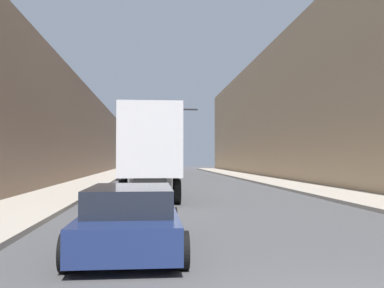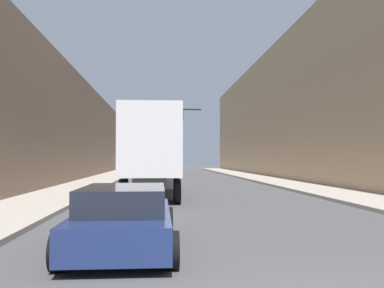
# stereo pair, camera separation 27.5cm
# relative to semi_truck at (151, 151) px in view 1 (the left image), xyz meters

# --- Properties ---
(sidewalk_right) EXTENTS (3.16, 80.00, 0.15)m
(sidewalk_right) POSITION_rel_semi_truck_xyz_m (9.32, 11.84, -2.16)
(sidewalk_right) COLOR #B2A899
(sidewalk_right) RESTS_ON ground
(sidewalk_left) EXTENTS (3.16, 80.00, 0.15)m
(sidewalk_left) POSITION_rel_semi_truck_xyz_m (-4.50, 11.84, -2.16)
(sidewalk_left) COLOR #B2A899
(sidewalk_left) RESTS_ON ground
(building_right) EXTENTS (6.00, 80.00, 12.48)m
(building_right) POSITION_rel_semi_truck_xyz_m (13.90, 11.84, 4.01)
(building_right) COLOR tan
(building_right) RESTS_ON ground
(building_left) EXTENTS (6.00, 80.00, 8.69)m
(building_left) POSITION_rel_semi_truck_xyz_m (-9.08, 11.84, 2.11)
(building_left) COLOR #846B56
(building_left) RESTS_ON ground
(semi_truck) EXTENTS (2.53, 12.27, 4.06)m
(semi_truck) POSITION_rel_semi_truck_xyz_m (0.00, 0.00, 0.00)
(semi_truck) COLOR silver
(semi_truck) RESTS_ON ground
(sedan_car) EXTENTS (2.10, 4.78, 1.28)m
(sedan_car) POSITION_rel_semi_truck_xyz_m (-0.34, -13.28, -1.61)
(sedan_car) COLOR navy
(sedan_car) RESTS_ON ground
(traffic_signal_gantry) EXTENTS (6.75, 0.35, 6.27)m
(traffic_signal_gantry) POSITION_rel_semi_truck_xyz_m (-0.94, 13.52, 2.26)
(traffic_signal_gantry) COLOR black
(traffic_signal_gantry) RESTS_ON ground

